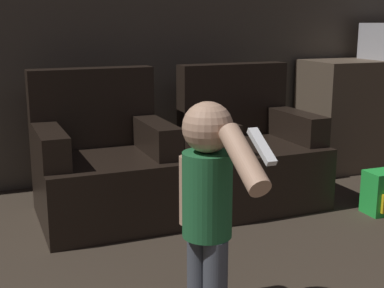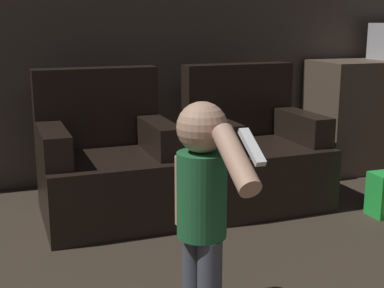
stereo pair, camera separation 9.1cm
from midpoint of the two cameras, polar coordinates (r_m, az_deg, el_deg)
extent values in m
cube|color=#51493F|center=(4.23, -10.79, 13.36)|extent=(8.40, 0.05, 2.60)
cube|color=black|center=(3.49, -9.92, -4.63)|extent=(0.85, 0.82, 0.42)
cube|color=black|center=(3.69, -11.30, 3.87)|extent=(0.83, 0.18, 0.53)
cube|color=black|center=(3.36, -15.72, -0.11)|extent=(0.18, 0.65, 0.20)
cube|color=black|center=(3.49, -4.75, 0.83)|extent=(0.18, 0.65, 0.20)
cube|color=black|center=(3.82, 5.73, -2.97)|extent=(0.86, 0.83, 0.42)
cube|color=black|center=(3.99, 3.67, 4.78)|extent=(0.84, 0.19, 0.53)
cube|color=black|center=(3.59, 1.14, 1.22)|extent=(0.18, 0.65, 0.20)
cube|color=black|center=(3.91, 10.16, 1.99)|extent=(0.18, 0.65, 0.20)
cylinder|color=#474C56|center=(2.31, 1.34, -14.52)|extent=(0.10, 0.10, 0.38)
cylinder|color=#474C56|center=(2.39, -0.39, -13.50)|extent=(0.10, 0.10, 0.38)
cylinder|color=#236638|center=(2.21, 0.48, -5.44)|extent=(0.21, 0.21, 0.36)
sphere|color=tan|center=(2.14, 0.49, 1.81)|extent=(0.21, 0.21, 0.21)
cylinder|color=tan|center=(2.31, -1.46, -4.97)|extent=(0.09, 0.09, 0.30)
cylinder|color=tan|center=(1.94, 4.21, -1.59)|extent=(0.09, 0.31, 0.23)
cube|color=white|center=(1.80, 6.01, -0.24)|extent=(0.04, 0.16, 0.10)
cube|color=green|center=(3.77, 18.98, -4.88)|extent=(0.23, 0.17, 0.29)
cube|color=brown|center=(5.02, 18.67, 3.25)|extent=(1.38, 0.56, 0.93)
camera|label=1|loc=(0.05, -90.92, -0.21)|focal=50.00mm
camera|label=2|loc=(0.05, 89.08, 0.21)|focal=50.00mm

